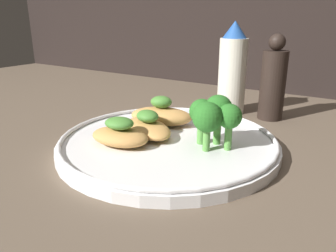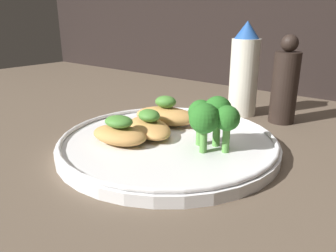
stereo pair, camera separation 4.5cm
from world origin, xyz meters
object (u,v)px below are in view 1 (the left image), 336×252
Objects in this scene: plate at (168,142)px; pepper_grinder at (273,82)px; sauce_bottle at (235,70)px; broccoli_bunch at (213,115)px.

plate is 24.06cm from pepper_grinder.
sauce_bottle reaches higher than pepper_grinder.
plate is 4.25× the size of broccoli_bunch.
plate is at bearing -91.21° from sauce_bottle.
pepper_grinder is (1.43, 21.08, 0.92)cm from broccoli_bunch.
sauce_bottle is (-5.78, 21.08, 2.30)cm from broccoli_bunch.
sauce_bottle is 1.13× the size of pepper_grinder.
broccoli_bunch reaches higher than plate.
broccoli_bunch is (6.25, 1.00, 4.80)cm from plate.
plate is at bearing -109.18° from pepper_grinder.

